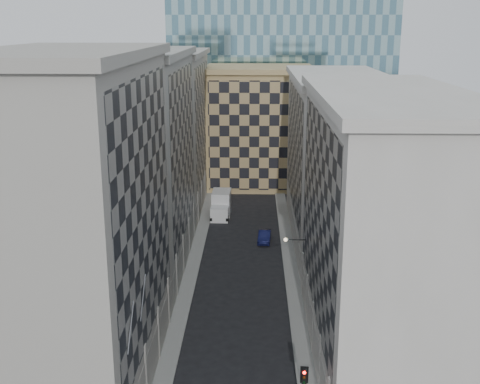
# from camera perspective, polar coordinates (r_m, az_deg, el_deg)

# --- Properties ---
(sidewalk_west) EXTENTS (1.50, 100.00, 0.15)m
(sidewalk_west) POSITION_cam_1_polar(r_m,az_deg,el_deg) (63.23, -4.71, -7.79)
(sidewalk_west) COLOR gray
(sidewalk_west) RESTS_ON ground
(sidewalk_east) EXTENTS (1.50, 100.00, 0.15)m
(sidewalk_east) POSITION_cam_1_polar(r_m,az_deg,el_deg) (63.01, 4.92, -7.88)
(sidewalk_east) COLOR gray
(sidewalk_east) RESTS_ON ground
(bldg_left_a) EXTENTS (10.80, 22.80, 23.70)m
(bldg_left_a) POSITION_cam_1_polar(r_m,az_deg,el_deg) (42.68, -15.29, -3.15)
(bldg_left_a) COLOR #A29B91
(bldg_left_a) RESTS_ON ground
(bldg_left_b) EXTENTS (10.80, 22.80, 22.70)m
(bldg_left_b) POSITION_cam_1_polar(r_m,az_deg,el_deg) (63.41, -9.72, 2.81)
(bldg_left_b) COLOR gray
(bldg_left_b) RESTS_ON ground
(bldg_left_c) EXTENTS (10.80, 22.80, 21.70)m
(bldg_left_c) POSITION_cam_1_polar(r_m,az_deg,el_deg) (84.78, -6.91, 5.79)
(bldg_left_c) COLOR #A29B91
(bldg_left_c) RESTS_ON ground
(bldg_right_a) EXTENTS (10.80, 26.80, 20.70)m
(bldg_right_a) POSITION_cam_1_polar(r_m,az_deg,el_deg) (46.17, 13.32, -3.55)
(bldg_right_a) COLOR beige
(bldg_right_a) RESTS_ON ground
(bldg_right_b) EXTENTS (10.80, 28.80, 19.70)m
(bldg_right_b) POSITION_cam_1_polar(r_m,az_deg,el_deg) (71.97, 9.04, 3.16)
(bldg_right_b) COLOR beige
(bldg_right_b) RESTS_ON ground
(tan_block) EXTENTS (16.80, 14.80, 18.80)m
(tan_block) POSITION_cam_1_polar(r_m,az_deg,el_deg) (96.85, 1.81, 6.29)
(tan_block) COLOR tan
(tan_block) RESTS_ON ground
(church_tower) EXTENTS (7.20, 7.20, 51.50)m
(church_tower) POSITION_cam_1_polar(r_m,az_deg,el_deg) (109.69, 0.76, 16.58)
(church_tower) COLOR #2F2924
(church_tower) RESTS_ON ground
(flagpoles_left) EXTENTS (0.10, 6.33, 2.33)m
(flagpoles_left) POSITION_cam_1_polar(r_m,az_deg,el_deg) (38.47, -9.73, -11.10)
(flagpoles_left) COLOR gray
(flagpoles_left) RESTS_ON ground
(bracket_lamp) EXTENTS (1.98, 0.36, 0.36)m
(bracket_lamp) POSITION_cam_1_polar(r_m,az_deg,el_deg) (55.12, 4.53, -4.53)
(bracket_lamp) COLOR black
(bracket_lamp) RESTS_ON ground
(traffic_light) EXTENTS (0.52, 0.46, 4.16)m
(traffic_light) POSITION_cam_1_polar(r_m,az_deg,el_deg) (40.21, 6.09, -17.68)
(traffic_light) COLOR black
(traffic_light) RESTS_ON sidewalk_east
(box_truck) EXTENTS (2.61, 6.04, 3.28)m
(box_truck) POSITION_cam_1_polar(r_m,az_deg,el_deg) (81.47, -1.81, -1.30)
(box_truck) COLOR silver
(box_truck) RESTS_ON ground
(dark_car) EXTENTS (1.74, 4.20, 1.35)m
(dark_car) POSITION_cam_1_polar(r_m,az_deg,el_deg) (72.14, 2.34, -4.21)
(dark_car) COLOR #10133C
(dark_car) RESTS_ON ground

